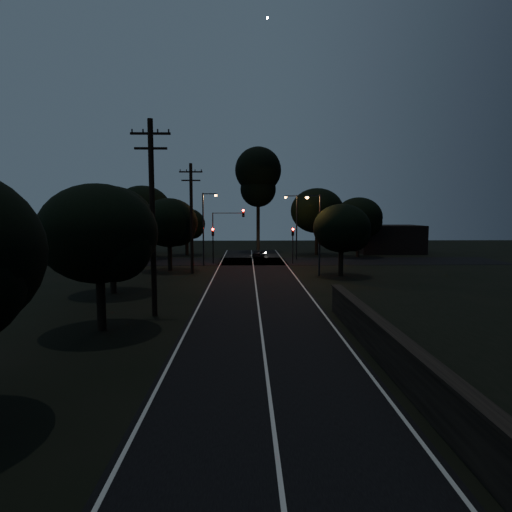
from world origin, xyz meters
name	(u,v)px	position (x,y,z in m)	size (l,w,h in m)	color
ground	(279,473)	(0.00, 0.00, 0.00)	(160.00, 160.00, 0.00)	black
road_surface	(254,274)	(0.00, 31.12, 0.01)	(60.00, 70.00, 0.03)	black
utility_pole_mid	(152,215)	(-6.00, 15.00, 5.74)	(2.20, 0.30, 11.00)	black
utility_pole_far	(191,217)	(-6.00, 32.00, 5.48)	(2.20, 0.30, 10.50)	black
tree_left_b	(102,236)	(-7.80, 11.88, 4.74)	(5.74, 5.74, 7.30)	black
tree_left_c	(114,224)	(-10.28, 21.88, 5.04)	(6.17, 6.17, 7.79)	black
tree_left_d	(171,224)	(-8.30, 33.88, 4.73)	(5.76, 5.76, 7.31)	black
tree_far_nw	(188,225)	(-8.82, 49.90, 4.19)	(5.12, 5.12, 6.48)	black
tree_far_w	(144,211)	(-13.74, 45.85, 6.03)	(7.28, 7.28, 9.28)	black
tree_far_ne	(319,212)	(9.26, 49.85, 5.96)	(7.28, 7.28, 9.20)	black
tree_far_e	(360,218)	(14.22, 46.87, 5.09)	(6.19, 6.19, 7.85)	black
tree_right_a	(344,229)	(8.19, 29.89, 4.32)	(5.25, 5.25, 6.67)	black
tall_pine	(258,176)	(1.00, 55.00, 11.18)	(6.82, 6.82, 15.51)	black
building_left	(111,238)	(-20.00, 52.00, 2.20)	(10.00, 8.00, 4.40)	black
building_right	(388,239)	(20.00, 53.00, 2.00)	(9.00, 7.00, 4.00)	black
signal_left	(213,239)	(-4.60, 39.99, 2.84)	(0.28, 0.35, 4.10)	black
signal_right	(293,239)	(4.60, 39.99, 2.84)	(0.28, 0.35, 4.10)	black
signal_mast	(228,226)	(-2.91, 39.99, 4.34)	(3.70, 0.35, 6.25)	black
streetlight_a	(205,224)	(-5.31, 38.00, 4.64)	(1.66, 0.26, 8.00)	black
streetlight_b	(295,222)	(5.31, 44.00, 4.64)	(1.66, 0.26, 8.00)	black
streetlight_c	(318,229)	(5.83, 30.00, 4.35)	(1.46, 0.26, 7.50)	black
car	(259,254)	(0.82, 46.00, 0.53)	(1.26, 3.13, 1.07)	black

